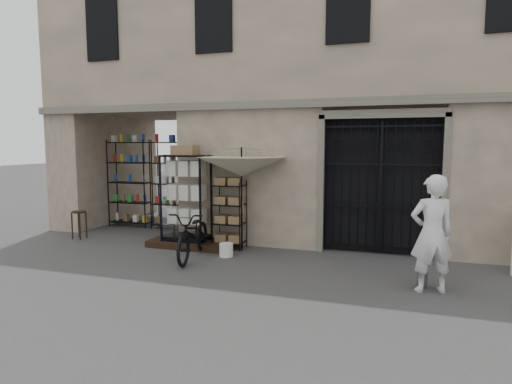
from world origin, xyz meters
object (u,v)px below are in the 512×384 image
(market_umbrella, at_px, (242,161))
(steel_bollard, at_px, (423,263))
(display_cabinet, at_px, (186,202))
(white_bucket, at_px, (226,250))
(shopkeeper, at_px, (429,291))
(wire_rack, at_px, (229,216))
(wooden_stool, at_px, (79,224))
(bicycle, at_px, (194,258))

(market_umbrella, relative_size, steel_bollard, 3.23)
(display_cabinet, height_order, white_bucket, display_cabinet)
(market_umbrella, distance_m, shopkeeper, 4.61)
(white_bucket, xyz_separation_m, shopkeeper, (3.95, -1.02, -0.14))
(steel_bollard, height_order, shopkeeper, steel_bollard)
(white_bucket, distance_m, shopkeeper, 4.08)
(display_cabinet, relative_size, shopkeeper, 1.13)
(wire_rack, xyz_separation_m, steel_bollard, (4.04, -1.55, -0.33))
(display_cabinet, relative_size, steel_bollard, 2.50)
(steel_bollard, bearing_deg, market_umbrella, 158.23)
(wire_rack, height_order, white_bucket, wire_rack)
(market_umbrella, height_order, shopkeeper, market_umbrella)
(white_bucket, distance_m, wooden_stool, 4.19)
(display_cabinet, height_order, steel_bollard, display_cabinet)
(display_cabinet, xyz_separation_m, steel_bollard, (5.06, -1.42, -0.61))
(display_cabinet, relative_size, white_bucket, 7.33)
(steel_bollard, bearing_deg, wooden_stool, 170.69)
(wire_rack, xyz_separation_m, bicycle, (-0.38, -1.05, -0.75))
(white_bucket, bearing_deg, wooden_stool, 173.80)
(display_cabinet, distance_m, wooden_stool, 3.02)
(wooden_stool, bearing_deg, market_umbrella, 2.31)
(market_umbrella, height_order, wooden_stool, market_umbrella)
(bicycle, relative_size, shopkeeper, 1.02)
(wire_rack, distance_m, market_umbrella, 1.29)
(shopkeeper, bearing_deg, wire_rack, -41.52)
(display_cabinet, xyz_separation_m, market_umbrella, (1.35, 0.07, 0.96))
(display_cabinet, xyz_separation_m, shopkeeper, (5.16, -1.58, -1.04))
(white_bucket, xyz_separation_m, steel_bollard, (3.85, -0.86, 0.29))
(wooden_stool, bearing_deg, white_bucket, -6.20)
(wire_rack, distance_m, steel_bollard, 4.34)
(bicycle, bearing_deg, wire_rack, 61.07)
(bicycle, xyz_separation_m, shopkeeper, (4.52, -0.66, 0.00))
(white_bucket, distance_m, bicycle, 0.69)
(wire_rack, bearing_deg, white_bucket, -66.32)
(wooden_stool, bearing_deg, bicycle, -12.70)
(steel_bollard, bearing_deg, bicycle, 173.49)
(market_umbrella, relative_size, white_bucket, 9.48)
(display_cabinet, relative_size, market_umbrella, 0.77)
(market_umbrella, bearing_deg, display_cabinet, -177.22)
(market_umbrella, relative_size, shopkeeper, 1.46)
(white_bucket, xyz_separation_m, wooden_stool, (-4.16, 0.45, 0.23))
(display_cabinet, relative_size, wooden_stool, 3.06)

